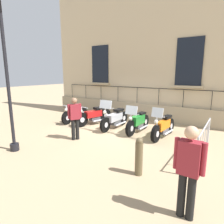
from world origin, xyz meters
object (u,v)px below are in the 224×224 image
(pedestrian_standing, at_px, (75,116))
(motorcycle_red, at_px, (94,116))
(bollard, at_px, (139,156))
(motorcycle_silver, at_px, (115,119))
(motorcycle_orange, at_px, (163,127))
(motorcycle_green, at_px, (138,122))
(lamppost, at_px, (1,20))
(pedestrian_walking, at_px, (189,168))
(crowd_barrier, at_px, (204,142))
(motorcycle_maroon, at_px, (75,114))

(pedestrian_standing, bearing_deg, motorcycle_red, -159.27)
(motorcycle_red, distance_m, bollard, 5.18)
(motorcycle_silver, relative_size, motorcycle_orange, 1.09)
(motorcycle_red, xyz_separation_m, motorcycle_green, (0.02, 2.44, 0.02))
(lamppost, xyz_separation_m, pedestrian_walking, (0.05, 5.46, -3.10))
(lamppost, bearing_deg, bollard, 101.49)
(motorcycle_green, bearing_deg, pedestrian_walking, 35.20)
(motorcycle_orange, relative_size, pedestrian_standing, 1.24)
(lamppost, distance_m, crowd_barrier, 6.91)
(motorcycle_silver, distance_m, bollard, 4.23)
(motorcycle_red, height_order, lamppost, lamppost)
(pedestrian_walking, bearing_deg, bollard, -123.65)
(motorcycle_orange, xyz_separation_m, pedestrian_walking, (4.05, 1.76, 0.54))
(motorcycle_silver, relative_size, pedestrian_walking, 1.30)
(motorcycle_orange, relative_size, pedestrian_walking, 1.20)
(crowd_barrier, height_order, bollard, crowd_barrier)
(motorcycle_silver, distance_m, pedestrian_walking, 5.81)
(motorcycle_red, relative_size, bollard, 2.19)
(motorcycle_red, relative_size, pedestrian_standing, 1.32)
(motorcycle_maroon, bearing_deg, lamppost, 14.68)
(motorcycle_maroon, relative_size, motorcycle_orange, 0.97)
(motorcycle_red, relative_size, motorcycle_green, 1.07)
(crowd_barrier, bearing_deg, pedestrian_walking, 2.41)
(motorcycle_silver, distance_m, motorcycle_orange, 2.32)
(motorcycle_red, distance_m, motorcycle_orange, 3.59)
(bollard, bearing_deg, motorcycle_green, -154.03)
(motorcycle_orange, distance_m, crowd_barrier, 2.14)
(motorcycle_green, relative_size, pedestrian_standing, 1.23)
(pedestrian_walking, bearing_deg, motorcycle_silver, -135.09)
(crowd_barrier, bearing_deg, bollard, -34.22)
(motorcycle_green, height_order, crowd_barrier, motorcycle_green)
(crowd_barrier, distance_m, pedestrian_walking, 2.72)
(motorcycle_silver, xyz_separation_m, pedestrian_standing, (2.14, -0.43, 0.46))
(motorcycle_maroon, distance_m, pedestrian_walking, 7.65)
(motorcycle_maroon, distance_m, motorcycle_orange, 4.73)
(motorcycle_red, relative_size, crowd_barrier, 0.90)
(motorcycle_silver, bearing_deg, motorcycle_green, 91.67)
(motorcycle_orange, relative_size, crowd_barrier, 0.85)
(lamppost, bearing_deg, motorcycle_red, 178.53)
(motorcycle_maroon, relative_size, bollard, 2.01)
(motorcycle_maroon, relative_size, lamppost, 0.39)
(motorcycle_maroon, distance_m, pedestrian_standing, 2.89)
(lamppost, xyz_separation_m, pedestrian_standing, (-1.91, 0.94, -3.14))
(pedestrian_standing, bearing_deg, motorcycle_green, 143.58)
(motorcycle_maroon, xyz_separation_m, pedestrian_standing, (2.05, 1.97, 0.49))
(crowd_barrier, height_order, pedestrian_walking, pedestrian_walking)
(crowd_barrier, relative_size, pedestrian_standing, 1.46)
(bollard, height_order, pedestrian_walking, pedestrian_walking)
(motorcycle_silver, distance_m, lamppost, 5.59)
(motorcycle_silver, bearing_deg, motorcycle_maroon, -87.76)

